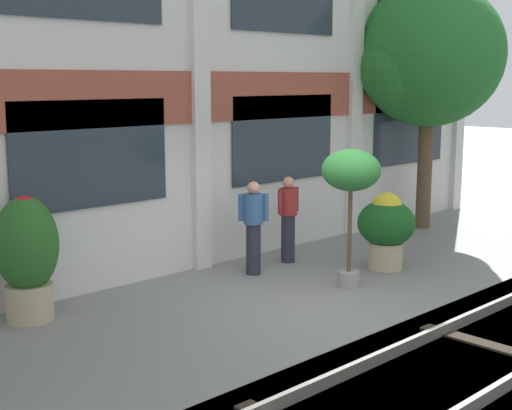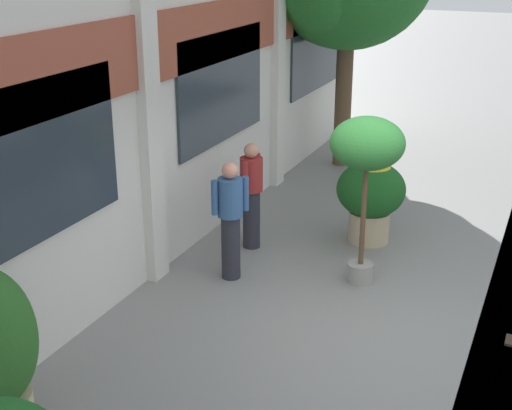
# 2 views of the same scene
# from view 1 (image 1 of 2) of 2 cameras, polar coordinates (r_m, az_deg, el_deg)

# --- Properties ---
(ground_plane) EXTENTS (80.00, 80.00, 0.00)m
(ground_plane) POSITION_cam_1_polar(r_m,az_deg,el_deg) (11.23, 4.86, -7.69)
(ground_plane) COLOR gray
(apartment_facade) EXTENTS (17.78, 0.64, 8.62)m
(apartment_facade) POSITION_cam_1_polar(r_m,az_deg,el_deg) (12.95, -5.42, 13.86)
(apartment_facade) COLOR silver
(apartment_facade) RESTS_ON ground
(rail_tracks) EXTENTS (25.42, 2.80, 0.43)m
(rail_tracks) POSITION_cam_1_polar(r_m,az_deg,el_deg) (9.74, 17.96, -11.82)
(rail_tracks) COLOR #423F3A
(rail_tracks) RESTS_ON ground
(broadleaf_tree) EXTENTS (3.51, 3.34, 5.58)m
(broadleaf_tree) POSITION_cam_1_polar(r_m,az_deg,el_deg) (16.79, 13.69, 11.29)
(broadleaf_tree) COLOR brown
(broadleaf_tree) RESTS_ON ground
(potted_plant_terracotta_small) EXTENTS (0.97, 0.97, 2.30)m
(potted_plant_terracotta_small) POSITION_cam_1_polar(r_m,az_deg,el_deg) (11.67, 7.61, 2.31)
(potted_plant_terracotta_small) COLOR gray
(potted_plant_terracotta_small) RESTS_ON ground
(potted_plant_glazed_jar) EXTENTS (0.90, 0.90, 1.81)m
(potted_plant_glazed_jar) POSITION_cam_1_polar(r_m,az_deg,el_deg) (10.59, -17.86, -3.53)
(potted_plant_glazed_jar) COLOR tan
(potted_plant_glazed_jar) RESTS_ON ground
(potted_plant_fluted_column) EXTENTS (1.05, 1.05, 1.41)m
(potted_plant_fluted_column) POSITION_cam_1_polar(r_m,az_deg,el_deg) (13.10, 10.38, -1.64)
(potted_plant_fluted_column) COLOR tan
(potted_plant_fluted_column) RESTS_ON ground
(resident_by_doorway) EXTENTS (0.41, 0.39, 1.66)m
(resident_by_doorway) POSITION_cam_1_polar(r_m,az_deg,el_deg) (12.50, -0.21, -1.60)
(resident_by_doorway) COLOR #282833
(resident_by_doorway) RESTS_ON ground
(resident_watching_tracks) EXTENTS (0.53, 0.34, 1.63)m
(resident_watching_tracks) POSITION_cam_1_polar(r_m,az_deg,el_deg) (13.36, 2.59, -0.93)
(resident_watching_tracks) COLOR #282833
(resident_watching_tracks) RESTS_ON ground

